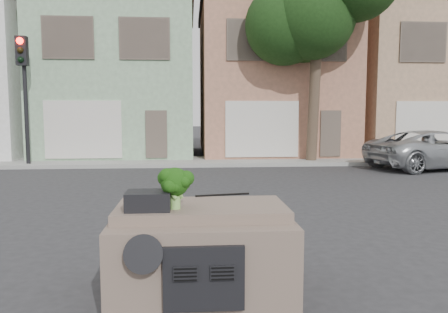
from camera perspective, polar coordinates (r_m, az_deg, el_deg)
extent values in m
plane|color=#303033|center=(8.34, -3.49, -9.30)|extent=(120.00, 120.00, 0.00)
cube|color=gray|center=(18.67, -4.04, -0.66)|extent=(40.00, 3.00, 0.15)
cube|color=#8DB08A|center=(22.86, -13.12, 9.68)|extent=(7.20, 8.20, 7.55)
cube|color=#AD735A|center=(22.98, 5.98, 9.78)|extent=(7.20, 8.20, 7.55)
cube|color=tan|center=(25.42, 23.06, 8.96)|extent=(7.20, 8.20, 7.55)
imported|color=#AEB2B7|center=(18.70, 25.81, -1.44)|extent=(5.72, 3.51, 1.48)
cube|color=black|center=(18.68, -24.57, 6.44)|extent=(0.40, 0.40, 5.10)
cube|color=#173311|center=(18.69, 11.75, 12.07)|extent=(4.40, 4.00, 8.50)
cube|color=#725F52|center=(5.31, -2.97, -11.89)|extent=(2.00, 1.80, 1.12)
cube|color=black|center=(4.82, -9.84, -5.68)|extent=(0.48, 0.38, 0.20)
cube|color=black|center=(5.55, -0.20, -5.02)|extent=(0.69, 0.15, 0.02)
cube|color=#143A0B|center=(4.80, -6.43, -4.08)|extent=(0.54, 0.54, 0.47)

